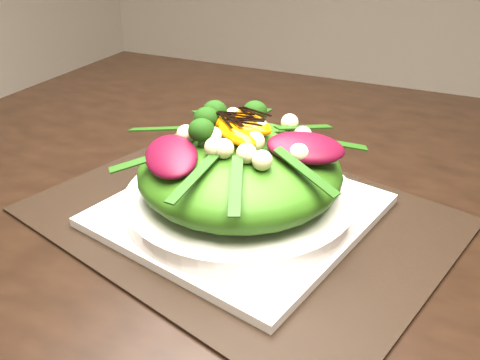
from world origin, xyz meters
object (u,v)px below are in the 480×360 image
at_px(dining_table, 444,226).
at_px(plate_base, 240,210).
at_px(salad_bowl, 240,199).
at_px(placemat, 240,215).
at_px(orange_segment, 233,123).
at_px(lettuce_mound, 240,171).

relative_size(dining_table, plate_base, 5.91).
bearing_deg(salad_bowl, placemat, 90.00).
bearing_deg(plate_base, orange_segment, 130.30).
xyz_separation_m(plate_base, salad_bowl, (0.00, 0.00, 0.01)).
bearing_deg(placemat, lettuce_mound, -90.00).
bearing_deg(placemat, orange_segment, 130.30).
distance_m(dining_table, lettuce_mound, 0.26).
bearing_deg(lettuce_mound, plate_base, 0.00).
distance_m(dining_table, plate_base, 0.25).
bearing_deg(plate_base, placemat, 90.00).
distance_m(plate_base, orange_segment, 0.10).
bearing_deg(orange_segment, lettuce_mound, -49.70).
relative_size(plate_base, salad_bowl, 1.03).
distance_m(placemat, lettuce_mound, 0.06).
relative_size(dining_table, lettuce_mound, 7.04).
bearing_deg(dining_table, lettuce_mound, -152.64).
distance_m(placemat, orange_segment, 0.11).
height_order(dining_table, placemat, dining_table).
bearing_deg(lettuce_mound, orange_segment, 130.30).
bearing_deg(placemat, plate_base, -90.00).
height_order(dining_table, plate_base, dining_table).
height_order(lettuce_mound, orange_segment, orange_segment).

